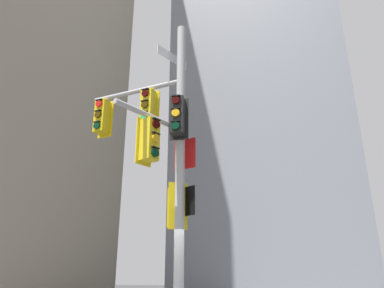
# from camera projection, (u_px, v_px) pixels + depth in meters

# --- Properties ---
(building_mid_block) EXTENTS (13.86, 13.86, 41.57)m
(building_mid_block) POSITION_uv_depth(u_px,v_px,m) (263.00, 68.00, 35.97)
(building_mid_block) COLOR #9399A3
(building_mid_block) RESTS_ON ground
(signal_pole_assembly) EXTENTS (3.22, 2.72, 8.21)m
(signal_pole_assembly) POSITION_uv_depth(u_px,v_px,m) (161.00, 147.00, 9.38)
(signal_pole_assembly) COLOR #B2B2B5
(signal_pole_assembly) RESTS_ON ground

